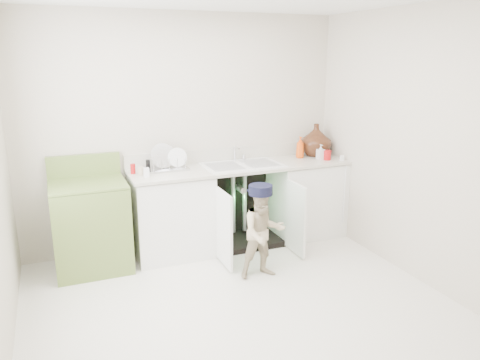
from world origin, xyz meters
name	(u,v)px	position (x,y,z in m)	size (l,w,h in m)	color
ground	(237,302)	(0.00, 0.00, 0.00)	(3.50, 3.50, 0.00)	silver
room_shell	(236,160)	(0.00, 0.00, 1.25)	(6.00, 5.50, 1.26)	#BFB3A3
counter_run	(246,201)	(0.60, 1.21, 0.49)	(2.44, 1.02, 1.28)	white
avocado_stove	(91,224)	(-1.07, 1.18, 0.45)	(0.71, 0.65, 1.10)	olive
repair_worker	(263,231)	(0.41, 0.36, 0.46)	(0.45, 0.69, 0.91)	beige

